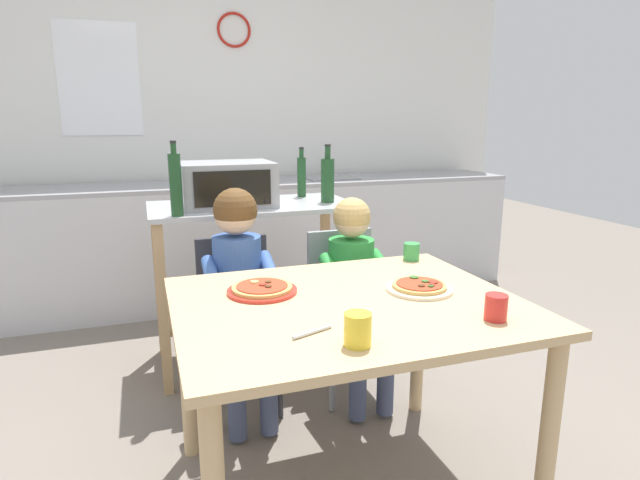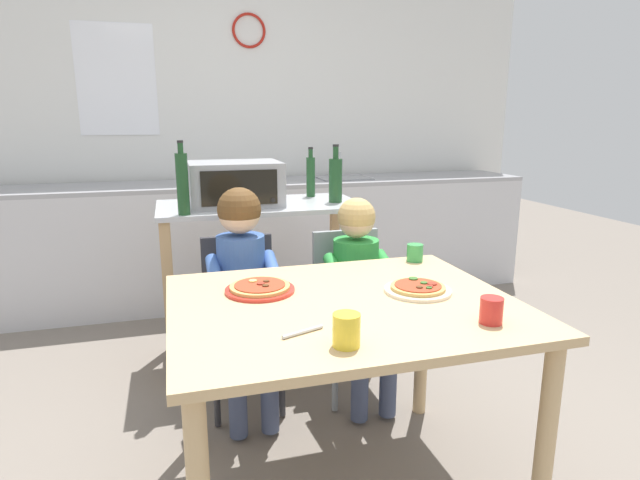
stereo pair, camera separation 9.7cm
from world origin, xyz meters
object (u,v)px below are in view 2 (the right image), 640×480
dining_table (344,330)px  pizza_plate_cream (418,289)px  child_in_blue_striped_shirt (243,275)px  serving_spoon (303,332)px  dining_chair_right (351,300)px  bottle_squat_spirits (336,179)px  dining_chair_left (241,309)px  kitchen_island_cart (262,256)px  drinking_cup_red (491,310)px  drinking_cup_green (415,253)px  toaster_oven (235,184)px  bottle_clear_vinegar (182,183)px  bottle_brown_beer (311,175)px  child_in_green_shirt (360,277)px  pizza_plate_red_rimmed (260,288)px  drinking_cup_yellow (346,330)px

dining_table → pizza_plate_cream: bearing=3.8°
child_in_blue_striped_shirt → serving_spoon: bearing=-86.3°
dining_chair_right → bottle_squat_spirits: bearing=83.8°
pizza_plate_cream → dining_chair_left: bearing=126.5°
kitchen_island_cart → serving_spoon: size_ratio=7.90×
dining_chair_right → pizza_plate_cream: 0.78m
drinking_cup_red → drinking_cup_green: size_ratio=1.08×
toaster_oven → bottle_clear_vinegar: bottle_clear_vinegar is taller
dining_chair_right → child_in_blue_striped_shirt: (-0.55, -0.09, 0.21)m
bottle_brown_beer → dining_chair_left: 0.99m
child_in_blue_striped_shirt → drinking_cup_red: (0.63, -0.96, 0.11)m
drinking_cup_red → bottle_brown_beer: bearing=93.9°
bottle_squat_spirits → dining_chair_left: 0.90m
kitchen_island_cart → bottle_squat_spirits: size_ratio=3.46×
toaster_oven → child_in_blue_striped_shirt: size_ratio=0.46×
dining_table → drinking_cup_red: bearing=-39.7°
child_in_green_shirt → pizza_plate_red_rimmed: 0.71m
bottle_clear_vinegar → pizza_plate_red_rimmed: (0.23, -0.80, -0.30)m
dining_chair_right → drinking_cup_red: drinking_cup_red is taller
bottle_brown_beer → serving_spoon: (-0.46, -1.62, -0.28)m
drinking_cup_red → dining_chair_left: bearing=120.6°
bottle_brown_beer → pizza_plate_cream: 1.40m
kitchen_island_cart → pizza_plate_red_rimmed: size_ratio=4.35×
child_in_green_shirt → drinking_cup_red: (0.08, -0.92, 0.16)m
kitchen_island_cart → bottle_squat_spirits: bottle_squat_spirits is taller
kitchen_island_cart → bottle_squat_spirits: (0.42, -0.07, 0.43)m
kitchen_island_cart → bottle_clear_vinegar: bearing=-150.7°
child_in_blue_striped_shirt → pizza_plate_red_rimmed: size_ratio=4.15×
child_in_green_shirt → serving_spoon: (-0.49, -0.84, 0.13)m
drinking_cup_yellow → pizza_plate_red_rimmed: bearing=106.1°
pizza_plate_red_rimmed → drinking_cup_yellow: size_ratio=2.69×
bottle_brown_beer → child_in_blue_striped_shirt: bearing=-124.9°
toaster_oven → pizza_plate_red_rimmed: (-0.05, -1.02, -0.26)m
bottle_clear_vinegar → child_in_green_shirt: bottle_clear_vinegar is taller
bottle_brown_beer → child_in_blue_striped_shirt: size_ratio=0.28×
drinking_cup_red → bottle_squat_spirits: bearing=91.6°
dining_chair_right → dining_chair_left: bearing=177.3°
dining_chair_right → drinking_cup_green: bearing=-62.0°
toaster_oven → pizza_plate_cream: 1.31m
dining_chair_right → child_in_blue_striped_shirt: 0.60m
bottle_clear_vinegar → drinking_cup_green: 1.15m
drinking_cup_red → pizza_plate_red_rimmed: bearing=142.2°
bottle_clear_vinegar → dining_table: size_ratio=0.30×
toaster_oven → drinking_cup_green: (0.68, -0.80, -0.23)m
dining_chair_left → drinking_cup_red: size_ratio=9.84×
bottle_brown_beer → dining_chair_left: bearing=-129.6°
child_in_green_shirt → drinking_cup_green: 0.32m
toaster_oven → drinking_cup_yellow: (0.11, -1.54, -0.23)m
child_in_blue_striped_shirt → dining_table: bearing=-68.0°
pizza_plate_cream → bottle_clear_vinegar: bearing=129.3°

